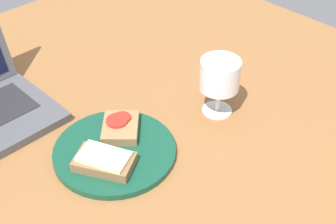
{
  "coord_description": "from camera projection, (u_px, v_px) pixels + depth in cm",
  "views": [
    {
      "loc": [
        -45.8,
        -54.59,
        67.14
      ],
      "look_at": [
        5.62,
        -2.44,
        8.0
      ],
      "focal_mm": 50.0,
      "sensor_mm": 36.0,
      "label": 1
    }
  ],
  "objects": [
    {
      "name": "sandwich_with_cheese",
      "position": [
        104.0,
        161.0,
        0.87
      ],
      "size": [
        11.06,
        12.74,
        2.8
      ],
      "color": "brown",
      "rests_on": "plate"
    },
    {
      "name": "wooden_table",
      "position": [
        140.0,
        143.0,
        0.97
      ],
      "size": [
        140.0,
        140.0,
        3.0
      ],
      "primitive_type": "cube",
      "color": "brown",
      "rests_on": "ground"
    },
    {
      "name": "plate",
      "position": [
        113.0,
        150.0,
        0.92
      ],
      "size": [
        24.07,
        24.07,
        1.33
      ],
      "primitive_type": "cylinder",
      "color": "#144733",
      "rests_on": "wooden_table"
    },
    {
      "name": "wine_glass",
      "position": [
        220.0,
        77.0,
        0.97
      ],
      "size": [
        8.44,
        8.44,
        12.88
      ],
      "color": "white",
      "rests_on": "wooden_table"
    },
    {
      "name": "sandwich_with_tomato",
      "position": [
        120.0,
        126.0,
        0.95
      ],
      "size": [
        11.43,
        11.44,
        2.47
      ],
      "color": "#937047",
      "rests_on": "plate"
    }
  ]
}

